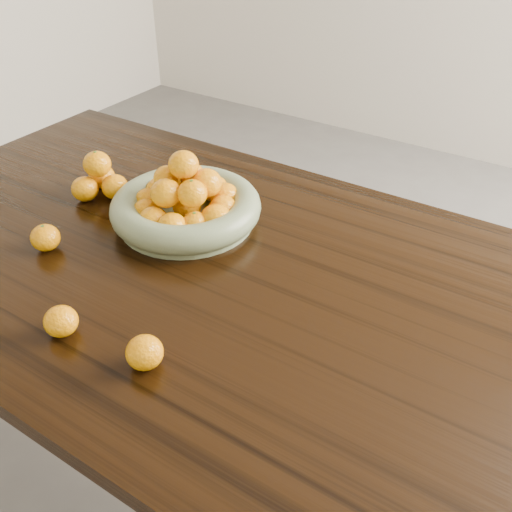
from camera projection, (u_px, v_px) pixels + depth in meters
The scene contains 7 objects.
ground at pixel (251, 487), 1.62m from camera, with size 5.00×5.00×0.00m, color #5B5956.
dining_table at pixel (249, 311), 1.24m from camera, with size 2.00×1.00×0.75m.
fruit_bowl at pixel (186, 205), 1.35m from camera, with size 0.36×0.36×0.18m.
orange_pyramid at pixel (100, 179), 1.46m from camera, with size 0.14×0.14×0.12m.
loose_orange_0 at pixel (45, 238), 1.26m from camera, with size 0.06×0.06×0.06m, color orange.
loose_orange_1 at pixel (61, 321), 1.04m from camera, with size 0.06×0.06×0.06m, color orange.
loose_orange_2 at pixel (145, 352), 0.97m from camera, with size 0.07×0.07×0.06m, color orange.
Camera 1 is at (0.53, -0.79, 1.48)m, focal length 40.00 mm.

